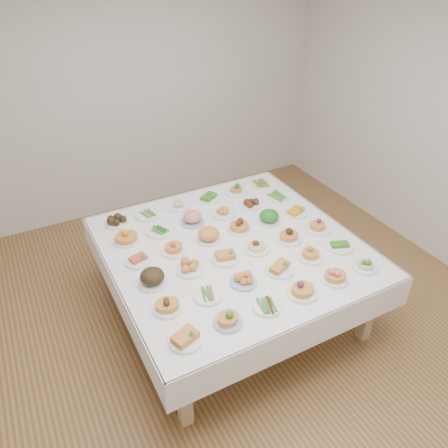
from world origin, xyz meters
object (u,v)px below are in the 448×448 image
display_table (232,252)px  dish_0 (185,337)px  dish_18 (138,259)px  dish_35 (261,184)px

display_table → dish_0: (-0.79, -0.79, 0.11)m
dish_18 → display_table: bearing=-11.2°
display_table → dish_35: dish_35 is taller
display_table → dish_35: bearing=45.1°
dish_0 → dish_18: size_ratio=1.04×
display_table → dish_18: dish_18 is taller
display_table → dish_0: bearing=-135.0°
dish_18 → dish_35: (1.57, 0.63, -0.01)m
dish_0 → dish_18: dish_0 is taller
display_table → dish_35: 1.11m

